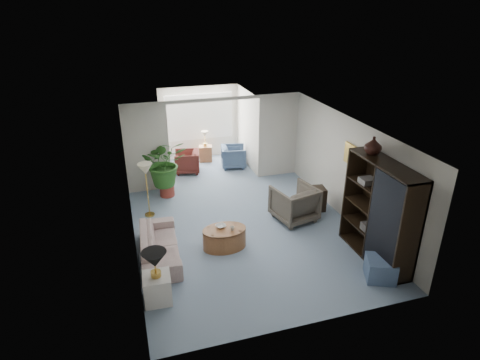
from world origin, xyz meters
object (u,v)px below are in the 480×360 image
object	(u,v)px
table_lamp	(154,259)
floor_lamp	(145,169)
cabinet_urn	(373,146)
plant_pot	(167,190)
sunroom_chair_maroon	(187,162)
sunroom_table	(206,154)
coffee_bowl	(221,226)
ottoman	(380,269)
framed_picture	(352,155)
sunroom_chair_blue	(234,157)
side_table_dark	(315,199)
coffee_table	(224,238)
entertainment_cabinet	(379,212)
wingback_chair	(294,203)
coffee_cup	(232,229)
sofa	(160,245)
end_table	(157,288)

from	to	relation	value
table_lamp	floor_lamp	bearing A→B (deg)	87.23
cabinet_urn	plant_pot	bearing A→B (deg)	135.51
sunroom_chair_maroon	sunroom_table	xyz separation A→B (m)	(0.75, 0.75, -0.08)
table_lamp	coffee_bowl	bearing A→B (deg)	42.63
ottoman	plant_pot	xyz separation A→B (m)	(-3.44, 4.82, -0.05)
framed_picture	sunroom_chair_blue	size ratio (longest dim) A/B	0.66
table_lamp	side_table_dark	bearing A→B (deg)	28.66
coffee_table	entertainment_cabinet	size ratio (longest dim) A/B	0.45
entertainment_cabinet	framed_picture	bearing A→B (deg)	81.44
floor_lamp	entertainment_cabinet	bearing A→B (deg)	-36.36
floor_lamp	wingback_chair	size ratio (longest dim) A/B	0.38
table_lamp	coffee_cup	distance (m)	2.14
sunroom_chair_maroon	cabinet_urn	bearing A→B (deg)	40.59
sofa	cabinet_urn	size ratio (longest dim) A/B	5.38
wingback_chair	ottoman	world-z (taller)	wingback_chair
coffee_table	coffee_cup	bearing A→B (deg)	-33.69
coffee_table	sofa	bearing A→B (deg)	178.24
coffee_bowl	side_table_dark	distance (m)	2.84
sofa	floor_lamp	xyz separation A→B (m)	(-0.04, 1.86, 0.97)
coffee_bowl	sunroom_chair_maroon	bearing A→B (deg)	89.73
side_table_dark	entertainment_cabinet	bearing A→B (deg)	-83.96
wingback_chair	entertainment_cabinet	xyz separation A→B (m)	(0.94, -1.96, 0.63)
wingback_chair	plant_pot	bearing A→B (deg)	-51.04
floor_lamp	end_table	bearing A→B (deg)	-92.77
plant_pot	sunroom_table	world-z (taller)	sunroom_table
table_lamp	side_table_dark	distance (m)	4.84
plant_pot	sunroom_table	distance (m)	2.73
coffee_table	side_table_dark	xyz separation A→B (m)	(2.64, 1.00, 0.08)
entertainment_cabinet	plant_pot	world-z (taller)	entertainment_cabinet
sunroom_chair_maroon	ottoman	bearing A→B (deg)	33.72
side_table_dark	plant_pot	world-z (taller)	side_table_dark
coffee_cup	table_lamp	bearing A→B (deg)	-145.07
end_table	sunroom_chair_maroon	distance (m)	5.89
entertainment_cabinet	side_table_dark	bearing A→B (deg)	96.04
coffee_cup	sunroom_chair_maroon	bearing A→B (deg)	92.30
floor_lamp	coffee_cup	bearing A→B (deg)	-51.88
end_table	coffee_table	distance (m)	2.05
entertainment_cabinet	plant_pot	size ratio (longest dim) A/B	5.30
floor_lamp	ottoman	bearing A→B (deg)	-43.57
floor_lamp	plant_pot	world-z (taller)	floor_lamp
side_table_dark	sunroom_table	size ratio (longest dim) A/B	1.17
sunroom_chair_blue	sunroom_table	world-z (taller)	sunroom_chair_blue
coffee_cup	sunroom_table	bearing A→B (deg)	83.78
floor_lamp	side_table_dark	size ratio (longest dim) A/B	0.60
floor_lamp	framed_picture	bearing A→B (deg)	-19.87
framed_picture	ottoman	bearing A→B (deg)	-103.24
end_table	table_lamp	size ratio (longest dim) A/B	1.20
sofa	sunroom_chair_maroon	distance (m)	4.54
framed_picture	end_table	size ratio (longest dim) A/B	0.95
end_table	entertainment_cabinet	world-z (taller)	entertainment_cabinet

